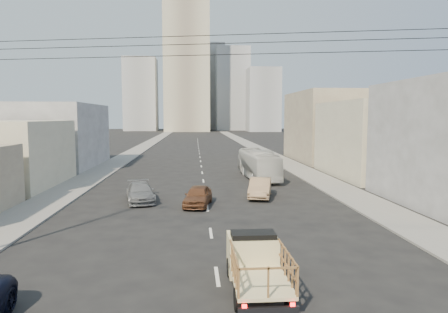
{
  "coord_description": "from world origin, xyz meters",
  "views": [
    {
      "loc": [
        -0.87,
        -13.34,
        6.32
      ],
      "look_at": [
        1.26,
        15.25,
        3.5
      ],
      "focal_mm": 32.0,
      "sensor_mm": 36.0,
      "label": 1
    }
  ],
  "objects": [
    {
      "name": "ground",
      "position": [
        0.0,
        0.0,
        0.0
      ],
      "size": [
        420.0,
        420.0,
        0.0
      ],
      "primitive_type": "plane",
      "color": "black",
      "rests_on": "ground"
    },
    {
      "name": "sidewalk_left",
      "position": [
        -11.75,
        70.0,
        0.06
      ],
      "size": [
        3.5,
        180.0,
        0.12
      ],
      "primitive_type": "cube",
      "color": "slate",
      "rests_on": "ground"
    },
    {
      "name": "sidewalk_right",
      "position": [
        11.75,
        70.0,
        0.06
      ],
      "size": [
        3.5,
        180.0,
        0.12
      ],
      "primitive_type": "cube",
      "color": "slate",
      "rests_on": "ground"
    },
    {
      "name": "lane_dashes",
      "position": [
        0.0,
        53.0,
        0.01
      ],
      "size": [
        0.15,
        104.0,
        0.01
      ],
      "color": "silver",
      "rests_on": "ground"
    },
    {
      "name": "flatbed_pickup",
      "position": [
        1.38,
        0.72,
        1.09
      ],
      "size": [
        1.95,
        4.41,
        1.9
      ],
      "color": "beige",
      "rests_on": "ground"
    },
    {
      "name": "city_bus",
      "position": [
        5.73,
        27.38,
        1.46
      ],
      "size": [
        3.05,
        10.62,
        2.92
      ],
      "primitive_type": "imported",
      "rotation": [
        0.0,
        0.0,
        0.06
      ],
      "color": "silver",
      "rests_on": "ground"
    },
    {
      "name": "sedan_brown",
      "position": [
        -0.64,
        14.86,
        0.72
      ],
      "size": [
        2.41,
        4.46,
        1.44
      ],
      "primitive_type": "imported",
      "rotation": [
        0.0,
        0.0,
        -0.18
      ],
      "color": "brown",
      "rests_on": "ground"
    },
    {
      "name": "sedan_tan",
      "position": [
        4.31,
        17.59,
        0.76
      ],
      "size": [
        2.6,
        4.86,
        1.52
      ],
      "primitive_type": "imported",
      "rotation": [
        0.0,
        0.0,
        -0.22
      ],
      "color": "#9C7C5B",
      "rests_on": "ground"
    },
    {
      "name": "sedan_grey",
      "position": [
        -4.96,
        16.65,
        0.7
      ],
      "size": [
        2.88,
        5.1,
        1.39
      ],
      "primitive_type": "imported",
      "rotation": [
        0.0,
        0.0,
        0.2
      ],
      "color": "slate",
      "rests_on": "ground"
    },
    {
      "name": "overhead_wires",
      "position": [
        0.0,
        1.5,
        8.97
      ],
      "size": [
        23.01,
        5.02,
        0.72
      ],
      "color": "black",
      "rests_on": "ground"
    },
    {
      "name": "bldg_right_mid",
      "position": [
        19.5,
        28.0,
        4.0
      ],
      "size": [
        11.0,
        14.0,
        8.0
      ],
      "primitive_type": "cube",
      "color": "#B9B195",
      "rests_on": "ground"
    },
    {
      "name": "bldg_right_far",
      "position": [
        20.0,
        44.0,
        5.0
      ],
      "size": [
        12.0,
        16.0,
        10.0
      ],
      "primitive_type": "cube",
      "color": "gray",
      "rests_on": "ground"
    },
    {
      "name": "bldg_left_far",
      "position": [
        -19.5,
        39.0,
        4.0
      ],
      "size": [
        12.0,
        16.0,
        8.0
      ],
      "primitive_type": "cube",
      "color": "gray",
      "rests_on": "ground"
    },
    {
      "name": "high_rise_tower",
      "position": [
        -4.0,
        170.0,
        30.0
      ],
      "size": [
        20.0,
        20.0,
        60.0
      ],
      "primitive_type": "cube",
      "color": "gray",
      "rests_on": "ground"
    },
    {
      "name": "midrise_ne",
      "position": [
        18.0,
        185.0,
        20.0
      ],
      "size": [
        16.0,
        16.0,
        40.0
      ],
      "primitive_type": "cube",
      "color": "#96999E",
      "rests_on": "ground"
    },
    {
      "name": "midrise_nw",
      "position": [
        -26.0,
        180.0,
        17.0
      ],
      "size": [
        15.0,
        15.0,
        34.0
      ],
      "primitive_type": "cube",
      "color": "#96999E",
      "rests_on": "ground"
    },
    {
      "name": "midrise_back",
      "position": [
        6.0,
        200.0,
        22.0
      ],
      "size": [
        18.0,
        18.0,
        44.0
      ],
      "primitive_type": "cube",
      "color": "gray",
      "rests_on": "ground"
    },
    {
      "name": "midrise_east",
      "position": [
        30.0,
        165.0,
        14.0
      ],
      "size": [
        14.0,
        14.0,
        28.0
      ],
      "primitive_type": "cube",
      "color": "#96999E",
      "rests_on": "ground"
    }
  ]
}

